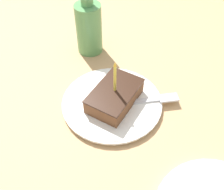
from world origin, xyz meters
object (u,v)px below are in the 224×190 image
object	(u,v)px
plate	(112,103)
cake_slice	(115,96)
bottle	(89,27)
fork	(145,101)

from	to	relation	value
plate	cake_slice	xyz separation A→B (m)	(-0.01, -0.00, 0.03)
plate	bottle	bearing A→B (deg)	-42.91
plate	fork	world-z (taller)	fork
fork	bottle	world-z (taller)	bottle
plate	cake_slice	bearing A→B (deg)	-172.87
cake_slice	bottle	world-z (taller)	bottle
plate	fork	bearing A→B (deg)	-150.70
fork	plate	bearing A→B (deg)	29.30
plate	fork	xyz separation A→B (m)	(-0.07, -0.04, 0.01)
plate	bottle	distance (m)	0.23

